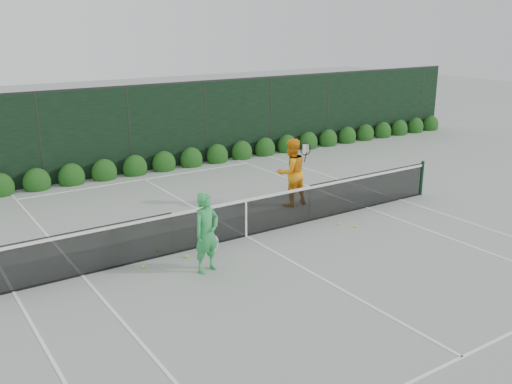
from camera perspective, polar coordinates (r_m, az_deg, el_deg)
ground at (r=14.25m, az=-1.00°, el=-4.47°), size 80.00×80.00×0.00m
tennis_net at (r=14.05m, az=-1.09°, el=-2.46°), size 12.90×0.10×1.07m
player_woman at (r=12.09m, az=-4.97°, el=-4.07°), size 0.71×0.55×1.74m
player_man at (r=16.39m, az=3.54°, el=1.97°), size 0.98×0.77×1.97m
court_lines at (r=14.24m, az=-1.00°, el=-4.44°), size 11.03×23.83×0.01m
windscreen_fence at (r=11.68m, az=6.18°, el=-1.52°), size 32.00×21.07×3.06m
hedge_row at (r=20.29m, az=-12.00°, el=2.35°), size 31.66×0.65×0.94m
tennis_balls at (r=14.05m, az=-2.19°, el=-4.64°), size 5.68×2.19×0.07m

